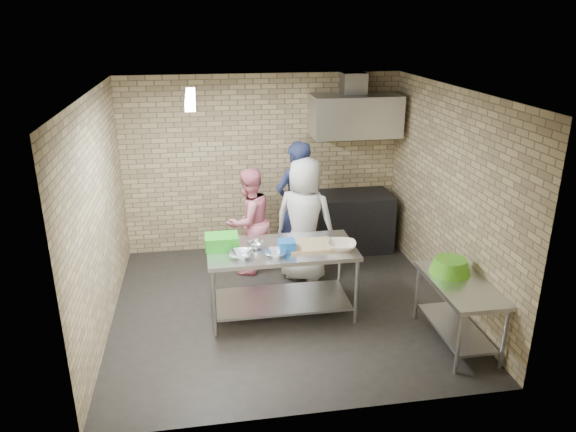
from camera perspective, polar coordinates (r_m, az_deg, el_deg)
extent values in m
plane|color=black|center=(6.99, -0.55, -9.49)|extent=(4.20, 4.20, 0.00)
plane|color=black|center=(6.11, -0.64, 13.04)|extent=(4.20, 4.20, 0.00)
cube|color=tan|center=(8.32, -2.72, 5.51)|extent=(4.20, 0.06, 2.70)
cube|color=tan|center=(4.62, 3.26, -7.13)|extent=(4.20, 0.06, 2.70)
cube|color=tan|center=(6.46, -19.31, -0.05)|extent=(0.06, 4.00, 2.70)
cube|color=tan|center=(7.04, 16.56, 1.89)|extent=(0.06, 4.00, 2.70)
cube|color=silver|center=(6.65, -0.68, -6.83)|extent=(1.76, 0.88, 0.88)
cube|color=silver|center=(6.40, 17.43, -9.68)|extent=(0.60, 1.20, 0.75)
cube|color=black|center=(8.53, 6.71, -0.59)|extent=(1.20, 0.70, 0.90)
cube|color=silver|center=(8.14, 7.09, 10.45)|extent=(1.30, 0.60, 0.60)
cube|color=#A5A8AD|center=(8.22, 6.94, 13.73)|extent=(0.35, 0.30, 0.30)
cube|color=#3F2B19|center=(8.44, 8.66, 9.48)|extent=(0.80, 0.20, 0.04)
cube|color=white|center=(6.05, -10.25, 12.08)|extent=(0.10, 1.25, 0.08)
cube|color=green|center=(6.48, -7.00, -2.68)|extent=(0.39, 0.29, 0.16)
cube|color=#175CB3|center=(6.35, -0.12, -3.15)|extent=(0.20, 0.20, 0.13)
cube|color=tan|center=(6.49, 2.39, -3.10)|extent=(0.54, 0.41, 0.03)
imported|color=silver|center=(6.21, -4.99, -4.09)|extent=(0.34, 0.34, 0.07)
imported|color=silver|center=(6.45, -3.40, -3.08)|extent=(0.26, 0.26, 0.07)
imported|color=silver|center=(6.23, -1.30, -3.95)|extent=(0.31, 0.31, 0.06)
imported|color=beige|center=(6.44, 5.68, -3.12)|extent=(0.41, 0.41, 0.08)
cylinder|color=#B22619|center=(8.34, 7.04, 10.21)|extent=(0.07, 0.07, 0.18)
cylinder|color=green|center=(8.47, 9.68, 10.12)|extent=(0.06, 0.06, 0.15)
imported|color=#161B37|center=(7.74, 0.91, 1.16)|extent=(0.80, 0.68, 1.86)
imported|color=pink|center=(7.61, -4.13, -0.58)|extent=(0.94, 0.90, 1.53)
imported|color=silver|center=(7.37, 1.74, -0.41)|extent=(1.01, 0.90, 1.73)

